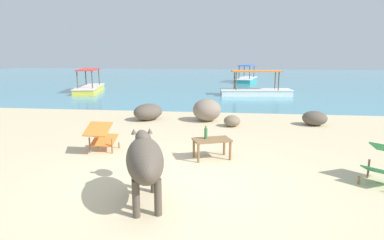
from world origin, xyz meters
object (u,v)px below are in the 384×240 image
Objects in this scene: bottle at (206,133)px; boat_yellow at (89,87)px; cow at (145,159)px; boat_teal at (247,78)px; boat_white at (256,90)px; deck_chair_far at (101,135)px; low_bench_table at (212,142)px.

boat_yellow is at bearing 123.65° from bottle.
boat_teal reaches higher than cow.
boat_yellow is at bearing 9.06° from cow.
deck_chair_far is at bearing 63.06° from boat_white.
boat_teal and boat_white have the same top height.
cow is at bearing 73.11° from boat_white.
deck_chair_far is at bearing 154.72° from low_bench_table.
deck_chair_far is at bearing 176.55° from bottle.
bottle is 13.66m from boat_yellow.
boat_white is (0.19, -8.02, 0.00)m from boat_teal.
low_bench_table is 0.23m from bottle.
cow is 0.47× the size of boat_teal.
boat_white is at bearing 81.17° from bottle.
boat_teal is at bearing 85.44° from bottle.
boat_white is (1.57, 10.96, -0.10)m from low_bench_table.
boat_teal is (2.22, 21.17, -0.42)m from cow.
low_bench_table is 0.23× the size of boat_yellow.
boat_white is (1.70, 10.95, -0.29)m from bottle.
bottle is 0.08× the size of boat_white.
deck_chair_far is 0.20× the size of boat_teal.
deck_chair_far is 0.20× the size of boat_yellow.
deck_chair_far is 11.53m from boat_white.
low_bench_table is 2.46m from deck_chair_far.
boat_yellow is (-7.57, 11.36, -0.29)m from bottle.
deck_chair_far is (-1.62, 2.35, -0.29)m from cow.
boat_teal is at bearing -23.74° from cow.
bottle is at bearing -35.53° from cow.
boat_yellow is (-6.86, 13.57, -0.42)m from cow.
boat_yellow is at bearing 141.33° from boat_teal.
bottle is (0.71, 2.21, -0.13)m from cow.
cow is at bearing 13.90° from boat_yellow.
bottle is 0.08× the size of boat_teal.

